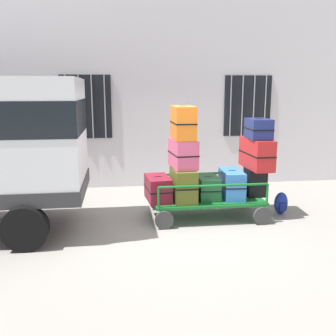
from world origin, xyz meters
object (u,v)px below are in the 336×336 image
Objects in this scene: suitcase_midleft_middle at (183,153)px; suitcase_center_bottom at (208,188)px; luggage_cart at (207,201)px; suitcase_right_middle at (257,153)px; suitcase_right_top at (258,129)px; suitcase_left_bottom at (158,188)px; suitcase_right_bottom at (255,182)px; suitcase_midleft_bottom at (183,184)px; backpack at (281,203)px; suitcase_midright_bottom at (232,184)px; suitcase_midleft_top at (183,123)px.

suitcase_midleft_middle reaches higher than suitcase_center_bottom.
luggage_cart is 2.20× the size of suitcase_right_middle.
suitcase_right_top is at bearing -1.20° from suitcase_midleft_middle.
suitcase_left_bottom is at bearing -178.41° from luggage_cart.
suitcase_right_top is (1.90, 0.01, 1.09)m from suitcase_left_bottom.
luggage_cart is 3.86× the size of suitcase_right_bottom.
suitcase_right_middle reaches higher than suitcase_right_bottom.
suitcase_midleft_bottom reaches higher than suitcase_right_bottom.
backpack is at bearing -4.36° from suitcase_right_middle.
suitcase_midleft_bottom reaches higher than luggage_cart.
suitcase_center_bottom is at bearing -176.41° from suitcase_right_bottom.
backpack is at bearing -0.79° from suitcase_right_top.
suitcase_right_bottom is at bearing 2.02° from suitcase_midright_bottom.
suitcase_right_top is 1.56m from backpack.
suitcase_center_bottom reaches higher than luggage_cart.
suitcase_midright_bottom is (0.95, -0.00, -0.61)m from suitcase_midleft_middle.
luggage_cart is 0.60m from suitcase_midleft_bottom.
suitcase_left_bottom is at bearing 179.33° from suitcase_center_bottom.
suitcase_right_middle is (1.42, 0.00, -0.60)m from suitcase_midleft_top.
suitcase_right_top reaches higher than backpack.
suitcase_midleft_bottom is 2.01m from backpack.
suitcase_midleft_top reaches higher than suitcase_right_middle.
suitcase_left_bottom is 0.84× the size of suitcase_midleft_bottom.
suitcase_midright_bottom is at bearing -179.18° from suitcase_right_middle.
suitcase_midleft_top is at bearing -179.94° from suitcase_right_middle.
suitcase_midleft_top is 0.93× the size of suitcase_midright_bottom.
suitcase_midleft_top is at bearing 179.68° from suitcase_midright_bottom.
suitcase_right_top is at bearing -1.27° from suitcase_midleft_top.
suitcase_midright_bottom is 1.15m from suitcase_right_top.
suitcase_midleft_bottom is at bearing -179.39° from suitcase_right_top.
suitcase_right_middle is 1.13m from backpack.
suitcase_midleft_middle is at bearing 178.80° from suitcase_right_top.
suitcase_right_top is (1.42, -0.03, 0.44)m from suitcase_midleft_middle.
suitcase_right_middle is (1.42, 0.00, -0.03)m from suitcase_midleft_middle.
backpack is at bearing -1.92° from suitcase_midright_bottom.
suitcase_midleft_bottom is 1.38× the size of suitcase_right_top.
suitcase_right_middle is at bearing 175.64° from backpack.
suitcase_midleft_middle is 1.49m from suitcase_right_top.
luggage_cart is at bearing -1.30° from suitcase_midleft_top.
suitcase_midleft_middle reaches higher than backpack.
suitcase_midleft_top is 1.23× the size of suitcase_center_bottom.
suitcase_left_bottom reaches higher than suitcase_center_bottom.
suitcase_midleft_bottom is at bearing -90.00° from suitcase_midleft_top.
suitcase_midleft_top reaches higher than suitcase_midleft_middle.
suitcase_right_middle reaches higher than suitcase_left_bottom.
backpack is at bearing -1.14° from suitcase_midleft_top.
suitcase_midright_bottom is at bearing 0.65° from luggage_cart.
suitcase_right_bottom is (1.42, 0.01, -0.60)m from suitcase_midleft_middle.
luggage_cart is 1.04m from suitcase_midleft_middle.
suitcase_right_middle is at bearing 0.74° from luggage_cart.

